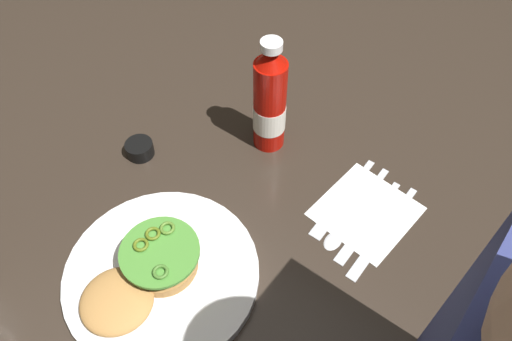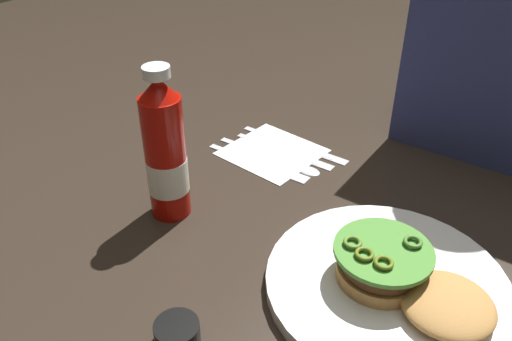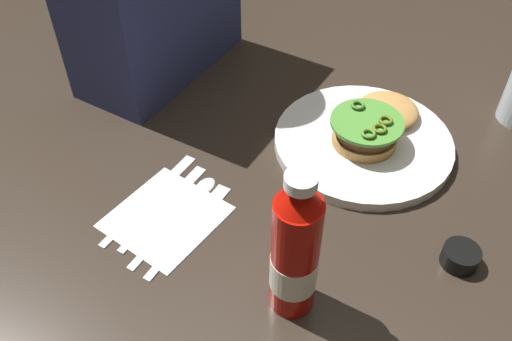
# 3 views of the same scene
# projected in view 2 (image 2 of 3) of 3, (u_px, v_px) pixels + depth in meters

# --- Properties ---
(ground_plane) EXTENTS (3.00, 3.00, 0.00)m
(ground_plane) POSITION_uv_depth(u_px,v_px,m) (307.00, 310.00, 0.61)
(ground_plane) COLOR #2E241D
(dinner_plate) EXTENTS (0.30, 0.30, 0.02)m
(dinner_plate) POSITION_uv_depth(u_px,v_px,m) (386.00, 284.00, 0.64)
(dinner_plate) COLOR white
(dinner_plate) RESTS_ON ground_plane
(burger_sandwich) EXTENTS (0.20, 0.12, 0.05)m
(burger_sandwich) POSITION_uv_depth(u_px,v_px,m) (405.00, 278.00, 0.60)
(burger_sandwich) COLOR #B27D42
(burger_sandwich) RESTS_ON dinner_plate
(ketchup_bottle) EXTENTS (0.06, 0.06, 0.23)m
(ketchup_bottle) POSITION_uv_depth(u_px,v_px,m) (165.00, 154.00, 0.72)
(ketchup_bottle) COLOR #AE0E06
(ketchup_bottle) RESTS_ON ground_plane
(condiment_cup) EXTENTS (0.05, 0.05, 0.03)m
(condiment_cup) POSITION_uv_depth(u_px,v_px,m) (177.00, 333.00, 0.57)
(condiment_cup) COLOR black
(condiment_cup) RESTS_ON ground_plane
(napkin) EXTENTS (0.16, 0.16, 0.00)m
(napkin) POSITION_uv_depth(u_px,v_px,m) (272.00, 152.00, 0.91)
(napkin) COLOR white
(napkin) RESTS_ON ground_plane
(fork_utensil) EXTENTS (0.20, 0.02, 0.00)m
(fork_utensil) POSITION_uv_depth(u_px,v_px,m) (265.00, 164.00, 0.87)
(fork_utensil) COLOR silver
(fork_utensil) RESTS_ON napkin
(spoon_utensil) EXTENTS (0.20, 0.03, 0.00)m
(spoon_utensil) POSITION_uv_depth(u_px,v_px,m) (282.00, 159.00, 0.89)
(spoon_utensil) COLOR silver
(spoon_utensil) RESTS_ON napkin
(butter_knife) EXTENTS (0.20, 0.02, 0.00)m
(butter_knife) POSITION_uv_depth(u_px,v_px,m) (290.00, 151.00, 0.91)
(butter_knife) COLOR silver
(butter_knife) RESTS_ON napkin
(steak_knife) EXTENTS (0.22, 0.02, 0.00)m
(steak_knife) POSITION_uv_depth(u_px,v_px,m) (300.00, 145.00, 0.92)
(steak_knife) COLOR silver
(steak_knife) RESTS_ON napkin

